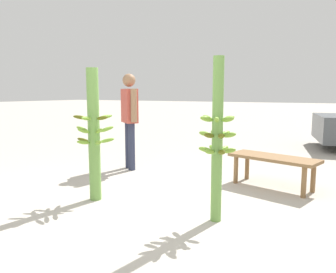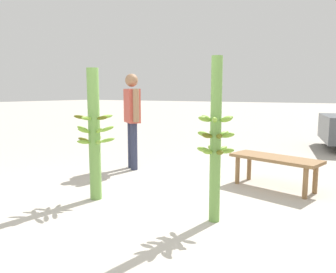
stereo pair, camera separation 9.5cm
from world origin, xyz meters
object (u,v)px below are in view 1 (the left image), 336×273
(banana_stalk_left, at_px, (94,134))
(market_bench, at_px, (273,161))
(banana_stalk_center, at_px, (217,139))
(vendor_person, at_px, (130,113))

(banana_stalk_left, bearing_deg, market_bench, 41.58)
(market_bench, bearing_deg, banana_stalk_left, -124.38)
(banana_stalk_center, height_order, vendor_person, banana_stalk_center)
(vendor_person, xyz_separation_m, market_bench, (2.26, 0.04, -0.56))
(banana_stalk_left, relative_size, market_bench, 1.26)
(banana_stalk_left, height_order, market_bench, banana_stalk_left)
(banana_stalk_center, relative_size, vendor_person, 1.02)
(banana_stalk_left, distance_m, banana_stalk_center, 1.46)
(banana_stalk_left, distance_m, market_bench, 2.31)
(banana_stalk_left, distance_m, vendor_person, 1.57)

